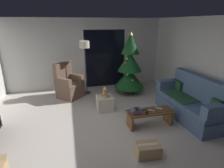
{
  "coord_description": "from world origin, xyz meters",
  "views": [
    {
      "loc": [
        -0.64,
        -3.48,
        2.35
      ],
      "look_at": [
        0.4,
        0.7,
        0.85
      ],
      "focal_mm": 28.54,
      "sensor_mm": 36.0,
      "label": 1
    }
  ],
  "objects_px": {
    "remote_white": "(159,108)",
    "ottoman": "(105,103)",
    "armchair": "(69,85)",
    "book_stack": "(136,111)",
    "cell_phone": "(137,109)",
    "christmas_tree": "(130,67)",
    "cardboard_box_taped_mid_floor": "(148,150)",
    "couch": "(191,103)",
    "remote_graphite": "(144,109)",
    "remote_silver": "(151,110)",
    "remote_black": "(147,113)",
    "coffee_table": "(150,116)",
    "floor_lamp": "(85,50)",
    "teddy_bear_honey": "(105,93)"
  },
  "relations": [
    {
      "from": "book_stack",
      "to": "christmas_tree",
      "type": "xyz_separation_m",
      "value": [
        0.57,
        2.12,
        0.48
      ]
    },
    {
      "from": "remote_silver",
      "to": "book_stack",
      "type": "relative_size",
      "value": 0.6
    },
    {
      "from": "remote_white",
      "to": "ottoman",
      "type": "height_order",
      "value": "remote_white"
    },
    {
      "from": "remote_silver",
      "to": "cardboard_box_taped_mid_floor",
      "type": "bearing_deg",
      "value": -161.76
    },
    {
      "from": "floor_lamp",
      "to": "armchair",
      "type": "bearing_deg",
      "value": -163.93
    },
    {
      "from": "cell_phone",
      "to": "cardboard_box_taped_mid_floor",
      "type": "height_order",
      "value": "cell_phone"
    },
    {
      "from": "remote_graphite",
      "to": "book_stack",
      "type": "xyz_separation_m",
      "value": [
        -0.25,
        -0.11,
        0.05
      ]
    },
    {
      "from": "remote_black",
      "to": "ottoman",
      "type": "distance_m",
      "value": 1.37
    },
    {
      "from": "coffee_table",
      "to": "christmas_tree",
      "type": "xyz_separation_m",
      "value": [
        0.21,
        2.1,
        0.66
      ]
    },
    {
      "from": "cell_phone",
      "to": "christmas_tree",
      "type": "distance_m",
      "value": 2.24
    },
    {
      "from": "remote_white",
      "to": "remote_black",
      "type": "bearing_deg",
      "value": 155.08
    },
    {
      "from": "book_stack",
      "to": "floor_lamp",
      "type": "bearing_deg",
      "value": 109.68
    },
    {
      "from": "floor_lamp",
      "to": "cardboard_box_taped_mid_floor",
      "type": "distance_m",
      "value": 3.73
    },
    {
      "from": "remote_silver",
      "to": "cardboard_box_taped_mid_floor",
      "type": "distance_m",
      "value": 1.11
    },
    {
      "from": "couch",
      "to": "coffee_table",
      "type": "height_order",
      "value": "couch"
    },
    {
      "from": "christmas_tree",
      "to": "teddy_bear_honey",
      "type": "height_order",
      "value": "christmas_tree"
    },
    {
      "from": "ottoman",
      "to": "christmas_tree",
      "type": "bearing_deg",
      "value": 44.57
    },
    {
      "from": "book_stack",
      "to": "christmas_tree",
      "type": "height_order",
      "value": "christmas_tree"
    },
    {
      "from": "remote_silver",
      "to": "remote_black",
      "type": "distance_m",
      "value": 0.18
    },
    {
      "from": "coffee_table",
      "to": "remote_graphite",
      "type": "relative_size",
      "value": 7.05
    },
    {
      "from": "cell_phone",
      "to": "remote_graphite",
      "type": "bearing_deg",
      "value": 19.77
    },
    {
      "from": "christmas_tree",
      "to": "cell_phone",
      "type": "bearing_deg",
      "value": -104.88
    },
    {
      "from": "cardboard_box_taped_mid_floor",
      "to": "ottoman",
      "type": "bearing_deg",
      "value": 101.25
    },
    {
      "from": "remote_silver",
      "to": "cardboard_box_taped_mid_floor",
      "type": "height_order",
      "value": "remote_silver"
    },
    {
      "from": "coffee_table",
      "to": "armchair",
      "type": "height_order",
      "value": "armchair"
    },
    {
      "from": "cell_phone",
      "to": "ottoman",
      "type": "bearing_deg",
      "value": 110.93
    },
    {
      "from": "remote_white",
      "to": "remote_graphite",
      "type": "xyz_separation_m",
      "value": [
        -0.36,
        0.03,
        0.0
      ]
    },
    {
      "from": "book_stack",
      "to": "armchair",
      "type": "bearing_deg",
      "value": 122.71
    },
    {
      "from": "remote_graphite",
      "to": "cardboard_box_taped_mid_floor",
      "type": "bearing_deg",
      "value": -64.73
    },
    {
      "from": "floor_lamp",
      "to": "coffee_table",
      "type": "bearing_deg",
      "value": -63.06
    },
    {
      "from": "teddy_bear_honey",
      "to": "cardboard_box_taped_mid_floor",
      "type": "xyz_separation_m",
      "value": [
        0.39,
        -1.98,
        -0.39
      ]
    },
    {
      "from": "couch",
      "to": "cell_phone",
      "type": "distance_m",
      "value": 1.55
    },
    {
      "from": "armchair",
      "to": "cell_phone",
      "type": "bearing_deg",
      "value": -57.32
    },
    {
      "from": "remote_white",
      "to": "remote_silver",
      "type": "relative_size",
      "value": 1.0
    },
    {
      "from": "christmas_tree",
      "to": "couch",
      "type": "bearing_deg",
      "value": -63.83
    },
    {
      "from": "couch",
      "to": "cell_phone",
      "type": "relative_size",
      "value": 13.71
    },
    {
      "from": "coffee_table",
      "to": "armchair",
      "type": "xyz_separation_m",
      "value": [
        -1.82,
        2.26,
        0.15
      ]
    },
    {
      "from": "book_stack",
      "to": "cardboard_box_taped_mid_floor",
      "type": "xyz_separation_m",
      "value": [
        -0.12,
        -0.93,
        -0.31
      ]
    },
    {
      "from": "couch",
      "to": "remote_white",
      "type": "bearing_deg",
      "value": -176.35
    },
    {
      "from": "cell_phone",
      "to": "cardboard_box_taped_mid_floor",
      "type": "xyz_separation_m",
      "value": [
        -0.12,
        -0.93,
        -0.38
      ]
    },
    {
      "from": "coffee_table",
      "to": "teddy_bear_honey",
      "type": "relative_size",
      "value": 3.86
    },
    {
      "from": "coffee_table",
      "to": "remote_white",
      "type": "bearing_deg",
      "value": 13.49
    },
    {
      "from": "coffee_table",
      "to": "christmas_tree",
      "type": "bearing_deg",
      "value": 84.3
    },
    {
      "from": "cardboard_box_taped_mid_floor",
      "to": "cell_phone",
      "type": "bearing_deg",
      "value": 82.69
    },
    {
      "from": "coffee_table",
      "to": "cardboard_box_taped_mid_floor",
      "type": "height_order",
      "value": "coffee_table"
    },
    {
      "from": "remote_silver",
      "to": "cell_phone",
      "type": "bearing_deg",
      "value": 140.29
    },
    {
      "from": "remote_white",
      "to": "remote_silver",
      "type": "xyz_separation_m",
      "value": [
        -0.22,
        -0.06,
        0.0
      ]
    },
    {
      "from": "remote_silver",
      "to": "ottoman",
      "type": "relative_size",
      "value": 0.35
    },
    {
      "from": "armchair",
      "to": "book_stack",
      "type": "bearing_deg",
      "value": -57.29
    },
    {
      "from": "couch",
      "to": "remote_graphite",
      "type": "relative_size",
      "value": 12.65
    }
  ]
}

